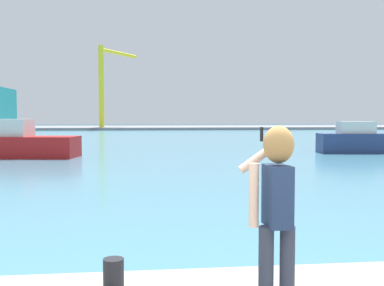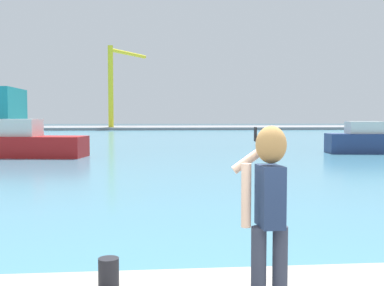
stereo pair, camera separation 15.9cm
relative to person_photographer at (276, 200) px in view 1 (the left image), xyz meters
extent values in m
plane|color=#334751|center=(0.02, 49.34, -1.75)|extent=(220.00, 220.00, 0.00)
cube|color=teal|center=(0.02, 51.34, -1.74)|extent=(140.00, 100.00, 0.02)
cube|color=gray|center=(0.02, 91.34, -1.50)|extent=(140.00, 20.00, 0.50)
cylinder|color=#2D3342|center=(-0.09, 0.00, -0.66)|extent=(0.14, 0.14, 0.82)
cylinder|color=#2D3342|center=(0.11, 0.00, -0.66)|extent=(0.14, 0.14, 0.82)
cube|color=#1E2D4C|center=(0.01, 0.00, 0.03)|extent=(0.21, 0.35, 0.56)
sphere|color=#E0B293|center=(0.01, 0.00, 0.49)|extent=(0.22, 0.22, 0.22)
ellipsoid|color=olive|center=(0.01, -0.02, 0.50)|extent=(0.28, 0.26, 0.34)
cylinder|color=#E0B293|center=(-0.21, 0.00, 0.04)|extent=(0.09, 0.09, 0.58)
cylinder|color=#E0B293|center=(-0.05, 0.21, 0.41)|extent=(0.53, 0.10, 0.40)
cube|color=black|center=(-0.05, 0.33, 0.58)|extent=(0.01, 0.07, 0.14)
cylinder|color=black|center=(-1.52, 0.83, -0.91)|extent=(0.22, 0.22, 0.31)
cube|color=#B21919|center=(-8.25, 25.13, -1.09)|extent=(6.68, 3.45, 1.29)
cube|color=silver|center=(-9.04, 25.25, 0.08)|extent=(2.50, 2.18, 1.06)
cube|color=navy|center=(14.42, 26.20, -1.07)|extent=(6.86, 2.64, 1.34)
cube|color=silver|center=(13.59, 26.29, 0.02)|extent=(2.48, 1.68, 0.83)
cylinder|color=yellow|center=(-8.46, 85.37, 6.51)|extent=(1.00, 1.00, 15.52)
cylinder|color=yellow|center=(-5.27, 90.38, 13.47)|extent=(6.98, 10.41, 0.70)
camera|label=1|loc=(-1.23, -4.06, 0.75)|focal=43.19mm
camera|label=2|loc=(-1.07, -4.07, 0.75)|focal=43.19mm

